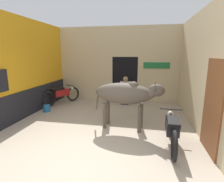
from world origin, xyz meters
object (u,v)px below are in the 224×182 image
at_px(motorcycle_near, 172,128).
at_px(plastic_stool, 119,99).
at_px(motorcycle_far, 61,94).
at_px(bucket, 47,108).
at_px(shopkeeper_seated, 125,90).
at_px(cow, 126,94).

bearing_deg(motorcycle_near, plastic_stool, 118.03).
distance_m(motorcycle_near, motorcycle_far, 5.16).
xyz_separation_m(motorcycle_far, bucket, (-0.09, -1.09, -0.32)).
distance_m(motorcycle_near, shopkeeper_seated, 3.71).
bearing_deg(plastic_stool, cow, -77.06).
bearing_deg(cow, motorcycle_far, 146.17).
distance_m(motorcycle_far, shopkeeper_seated, 2.84).
bearing_deg(bucket, motorcycle_far, 85.51).
bearing_deg(bucket, cow, -17.14).
bearing_deg(motorcycle_far, motorcycle_near, -33.64).
xyz_separation_m(motorcycle_near, motorcycle_far, (-4.30, 2.86, 0.01)).
height_order(motorcycle_near, plastic_stool, motorcycle_near).
bearing_deg(motorcycle_near, motorcycle_far, 146.36).
bearing_deg(motorcycle_far, cow, -33.83).
bearing_deg(plastic_stool, motorcycle_near, -61.97).
xyz_separation_m(motorcycle_far, shopkeeper_seated, (2.79, 0.52, 0.19)).
height_order(cow, motorcycle_near, cow).
relative_size(motorcycle_far, bucket, 6.62).
height_order(motorcycle_far, bucket, motorcycle_far).
distance_m(motorcycle_near, bucket, 4.73).
bearing_deg(motorcycle_near, bucket, 158.04).
height_order(motorcycle_far, plastic_stool, motorcycle_far).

